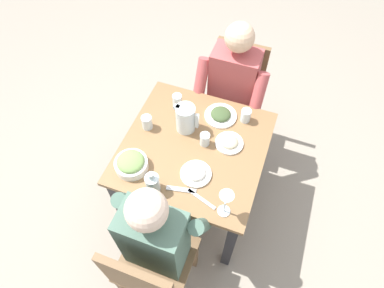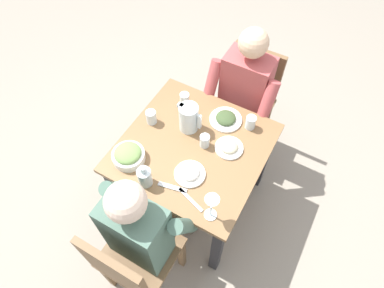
{
  "view_description": "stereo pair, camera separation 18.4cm",
  "coord_description": "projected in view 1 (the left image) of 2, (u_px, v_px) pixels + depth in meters",
  "views": [
    {
      "loc": [
        0.38,
        -1.08,
        2.4
      ],
      "look_at": [
        -0.02,
        0.02,
        0.71
      ],
      "focal_mm": 31.15,
      "sensor_mm": 36.0,
      "label": 1
    },
    {
      "loc": [
        0.55,
        -1.0,
        2.4
      ],
      "look_at": [
        -0.02,
        0.02,
        0.71
      ],
      "focal_mm": 31.15,
      "sensor_mm": 36.0,
      "label": 2
    }
  ],
  "objects": [
    {
      "name": "chair_near",
      "position": [
        150.0,
        271.0,
        1.82
      ],
      "size": [
        0.4,
        0.4,
        0.9
      ],
      "color": "brown",
      "rests_on": "ground_plane"
    },
    {
      "name": "oil_carafe",
      "position": [
        153.0,
        184.0,
        1.82
      ],
      "size": [
        0.08,
        0.08,
        0.16
      ],
      "color": "silver",
      "rests_on": "dining_table"
    },
    {
      "name": "wine_glass",
      "position": [
        226.0,
        200.0,
        1.67
      ],
      "size": [
        0.08,
        0.08,
        0.2
      ],
      "color": "silver",
      "rests_on": "dining_table"
    },
    {
      "name": "diner_far",
      "position": [
        229.0,
        97.0,
        2.35
      ],
      "size": [
        0.48,
        0.53,
        1.19
      ],
      "color": "#B24C4C",
      "rests_on": "ground_plane"
    },
    {
      "name": "ground_plane",
      "position": [
        194.0,
        197.0,
        2.63
      ],
      "size": [
        8.0,
        8.0,
        0.0
      ],
      "primitive_type": "plane",
      "color": "gray"
    },
    {
      "name": "diner_near",
      "position": [
        163.0,
        228.0,
        1.81
      ],
      "size": [
        0.48,
        0.53,
        1.19
      ],
      "color": "#4C6B5B",
      "rests_on": "ground_plane"
    },
    {
      "name": "water_glass_near_left",
      "position": [
        147.0,
        122.0,
        2.08
      ],
      "size": [
        0.07,
        0.07,
        0.09
      ],
      "primitive_type": "cylinder",
      "color": "silver",
      "rests_on": "dining_table"
    },
    {
      "name": "water_pitcher",
      "position": [
        186.0,
        118.0,
        2.03
      ],
      "size": [
        0.16,
        0.12,
        0.19
      ],
      "color": "silver",
      "rests_on": "dining_table"
    },
    {
      "name": "chair_far",
      "position": [
        235.0,
        91.0,
        2.58
      ],
      "size": [
        0.4,
        0.4,
        0.9
      ],
      "color": "brown",
      "rests_on": "ground_plane"
    },
    {
      "name": "plate_dolmas",
      "position": [
        221.0,
        115.0,
        2.15
      ],
      "size": [
        0.21,
        0.21,
        0.05
      ],
      "color": "white",
      "rests_on": "dining_table"
    },
    {
      "name": "salad_bowl",
      "position": [
        131.0,
        163.0,
        1.91
      ],
      "size": [
        0.19,
        0.19,
        0.09
      ],
      "color": "white",
      "rests_on": "dining_table"
    },
    {
      "name": "knife_near",
      "position": [
        201.0,
        199.0,
        1.83
      ],
      "size": [
        0.18,
        0.07,
        0.01
      ],
      "primitive_type": "cube",
      "rotation": [
        0.0,
        0.0,
        -0.31
      ],
      "color": "silver",
      "rests_on": "dining_table"
    },
    {
      "name": "fork_near",
      "position": [
        181.0,
        190.0,
        1.86
      ],
      "size": [
        0.17,
        0.06,
        0.01
      ],
      "primitive_type": "cube",
      "rotation": [
        0.0,
        0.0,
        0.2
      ],
      "color": "silver",
      "rests_on": "dining_table"
    },
    {
      "name": "plate_beans",
      "position": [
        229.0,
        142.0,
        2.03
      ],
      "size": [
        0.17,
        0.17,
        0.04
      ],
      "color": "white",
      "rests_on": "dining_table"
    },
    {
      "name": "water_glass_far_right",
      "position": [
        205.0,
        139.0,
        2.01
      ],
      "size": [
        0.06,
        0.06,
        0.09
      ],
      "primitive_type": "cylinder",
      "color": "silver",
      "rests_on": "dining_table"
    },
    {
      "name": "water_glass_far_left",
      "position": [
        177.0,
        101.0,
        2.17
      ],
      "size": [
        0.06,
        0.06,
        0.11
      ],
      "primitive_type": "cylinder",
      "color": "silver",
      "rests_on": "dining_table"
    },
    {
      "name": "plate_yoghurt",
      "position": [
        196.0,
        173.0,
        1.9
      ],
      "size": [
        0.18,
        0.18,
        0.05
      ],
      "color": "white",
      "rests_on": "dining_table"
    },
    {
      "name": "dining_table",
      "position": [
        194.0,
        157.0,
        2.14
      ],
      "size": [
        0.86,
        0.86,
        0.72
      ],
      "color": "olive",
      "rests_on": "ground_plane"
    },
    {
      "name": "water_glass_near_right",
      "position": [
        246.0,
        115.0,
        2.11
      ],
      "size": [
        0.06,
        0.06,
        0.09
      ],
      "primitive_type": "cylinder",
      "color": "silver",
      "rests_on": "dining_table"
    }
  ]
}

